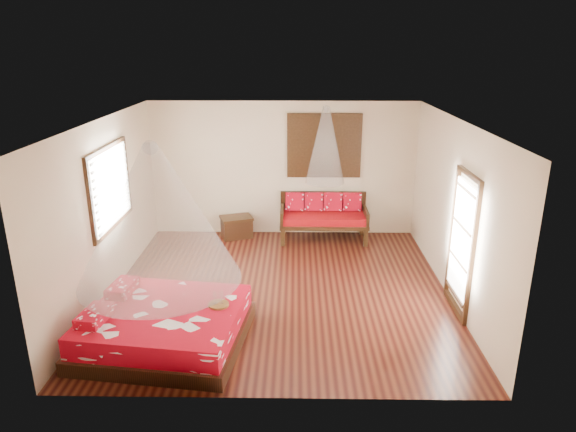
# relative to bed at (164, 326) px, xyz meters

# --- Properties ---
(room) EXTENTS (5.54, 5.54, 2.84)m
(room) POSITION_rel_bed_xyz_m (1.52, 1.60, 1.15)
(room) COLOR black
(room) RESTS_ON ground
(bed) EXTENTS (2.32, 2.15, 0.64)m
(bed) POSITION_rel_bed_xyz_m (0.00, 0.00, 0.00)
(bed) COLOR black
(bed) RESTS_ON floor
(daybed) EXTENTS (1.79, 0.80, 0.95)m
(daybed) POSITION_rel_bed_xyz_m (2.36, 3.98, 0.27)
(daybed) COLOR black
(daybed) RESTS_ON floor
(storage_chest) EXTENTS (0.76, 0.66, 0.45)m
(storage_chest) POSITION_rel_bed_xyz_m (0.54, 4.05, -0.02)
(storage_chest) COLOR black
(storage_chest) RESTS_ON floor
(shutter_panel) EXTENTS (1.52, 0.06, 1.32)m
(shutter_panel) POSITION_rel_bed_xyz_m (2.36, 4.31, 1.65)
(shutter_panel) COLOR black
(shutter_panel) RESTS_ON wall_back
(window_left) EXTENTS (0.10, 1.74, 1.34)m
(window_left) POSITION_rel_bed_xyz_m (-1.19, 1.80, 1.45)
(window_left) COLOR black
(window_left) RESTS_ON wall_left
(glazed_door) EXTENTS (0.08, 1.02, 2.16)m
(glazed_door) POSITION_rel_bed_xyz_m (4.23, 1.00, 0.82)
(glazed_door) COLOR black
(glazed_door) RESTS_ON floor
(wine_tray) EXTENTS (0.28, 0.28, 0.23)m
(wine_tray) POSITION_rel_bed_xyz_m (0.73, 0.12, 0.31)
(wine_tray) COLOR brown
(wine_tray) RESTS_ON bed
(mosquito_net_main) EXTENTS (2.10, 2.10, 1.80)m
(mosquito_net_main) POSITION_rel_bed_xyz_m (0.02, -0.00, 1.60)
(mosquito_net_main) COLOR white
(mosquito_net_main) RESTS_ON ceiling
(mosquito_net_daybed) EXTENTS (0.78, 0.78, 1.50)m
(mosquito_net_daybed) POSITION_rel_bed_xyz_m (2.36, 3.85, 1.75)
(mosquito_net_daybed) COLOR white
(mosquito_net_daybed) RESTS_ON ceiling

